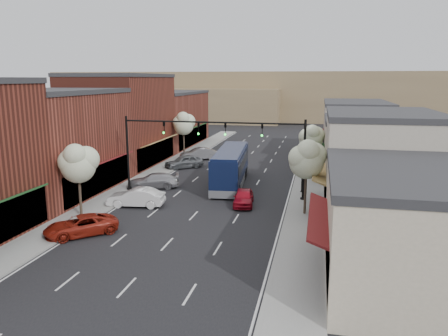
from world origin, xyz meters
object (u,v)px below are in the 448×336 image
Objects in this scene: lamp_post_near at (303,161)px; parked_car_d at (184,162)px; signal_mast_left at (152,143)px; tree_right_far at (311,137)px; parked_car_b at (136,197)px; tree_left_near at (78,162)px; tree_left_far at (184,123)px; tree_right_near at (307,158)px; parked_car_e at (199,154)px; parked_car_a at (81,226)px; parked_car_c at (154,181)px; signal_mast_right at (276,147)px; lamp_post_far at (308,137)px; red_hatchback at (244,197)px; coach_bus at (231,166)px.

parked_car_d is at bearing 148.05° from lamp_post_near.
signal_mast_left is 1.85× the size of lamp_post_near.
tree_right_far is 1.17× the size of parked_car_b.
tree_left_far reaches higher than tree_left_near.
tree_right_near is 14.16m from parked_car_b.
tree_right_near is at bearing -90.00° from tree_right_far.
parked_car_a is at bearing -30.52° from parked_car_e.
parked_car_c is (-14.55, -10.35, -3.28)m from tree_right_far.
tree_left_near reaches higher than parked_car_b.
lamp_post_far is at bearing 83.78° from signal_mast_right.
parked_car_b is (-13.11, -7.07, -2.24)m from lamp_post_near.
lamp_post_near is 0.98× the size of parked_car_d.
lamp_post_far is 1.12× the size of red_hatchback.
parked_car_c reaches higher than parked_car_a.
lamp_post_near is 1.12× the size of red_hatchback.
tree_left_near is 13.33m from red_hatchback.
tree_left_far is 1.55× the size of red_hatchback.
parked_car_e is (-13.77, -3.15, -2.22)m from lamp_post_far.
lamp_post_near reaches higher than parked_car_e.
tree_left_near is 0.93× the size of tree_left_far.
tree_right_far is 15.52m from red_hatchback.
parked_car_c is at bearing 136.62° from parked_car_a.
lamp_post_near reaches higher than parked_car_a.
signal_mast_left is at bearing -81.65° from tree_left_far.
parked_car_b is at bearing 49.85° from tree_left_near.
coach_bus is 10.88m from parked_car_b.
signal_mast_right reaches higher than lamp_post_near.
signal_mast_right is 1.44× the size of tree_left_near.
lamp_post_far is at bearing 112.75° from parked_car_a.
parked_car_a is (-0.58, -11.64, -3.96)m from signal_mast_left.
parked_car_c is (-11.82, 1.59, -3.91)m from signal_mast_right.
lamp_post_far is at bearing 79.91° from parked_car_d.
parked_car_a is at bearing -113.87° from lamp_post_far.
lamp_post_far is at bearing 60.88° from coach_bus.
tree_left_far is at bearing -179.32° from parked_car_b.
tree_right_far is at bearing 90.00° from tree_right_near.
tree_left_near is (-16.60, -20.00, 0.23)m from tree_right_far.
lamp_post_near is at bearing -43.89° from tree_left_far.
parked_car_c is (-14.00, -0.91, -2.29)m from lamp_post_near.
tree_left_far is at bearing 113.27° from red_hatchback.
tree_right_near is 1.10× the size of tree_right_far.
lamp_post_near is 0.93× the size of parked_car_a.
signal_mast_left reaches higher than parked_car_a.
parked_car_d is (0.00, 22.88, 0.11)m from parked_car_a.
parked_car_d is 0.95× the size of parked_car_e.
parked_car_a is at bearing -118.62° from coach_bus.
tree_right_far is at bearing 40.12° from coach_bus.
tree_left_near is at bearing -90.00° from tree_left_far.
coach_bus is at bearing -134.88° from tree_right_far.
tree_left_far is at bearing 136.11° from lamp_post_near.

